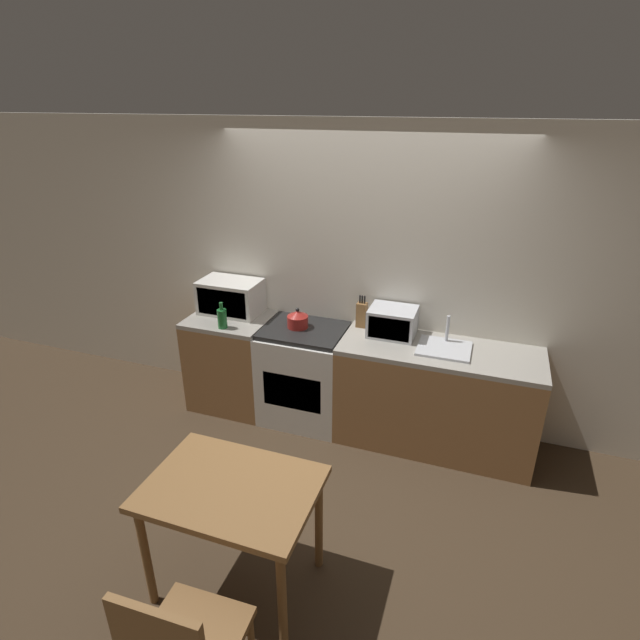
{
  "coord_description": "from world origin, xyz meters",
  "views": [
    {
      "loc": [
        1.0,
        -2.97,
        2.73
      ],
      "look_at": [
        -0.26,
        0.58,
        1.05
      ],
      "focal_mm": 28.0,
      "sensor_mm": 36.0,
      "label": 1
    }
  ],
  "objects_px": {
    "bottle": "(222,318)",
    "stove_range": "(305,374)",
    "microwave": "(231,297)",
    "kettle": "(298,319)",
    "dining_table": "(232,500)",
    "toaster_oven": "(392,322)"
  },
  "relations": [
    {
      "from": "microwave",
      "to": "dining_table",
      "type": "relative_size",
      "value": 0.58
    },
    {
      "from": "toaster_oven",
      "to": "dining_table",
      "type": "bearing_deg",
      "value": -104.45
    },
    {
      "from": "microwave",
      "to": "toaster_oven",
      "type": "xyz_separation_m",
      "value": [
        1.51,
        0.02,
        -0.04
      ]
    },
    {
      "from": "microwave",
      "to": "dining_table",
      "type": "xyz_separation_m",
      "value": [
        1.02,
        -1.89,
        -0.4
      ]
    },
    {
      "from": "kettle",
      "to": "microwave",
      "type": "bearing_deg",
      "value": 171.95
    },
    {
      "from": "microwave",
      "to": "bottle",
      "type": "height_order",
      "value": "microwave"
    },
    {
      "from": "kettle",
      "to": "microwave",
      "type": "relative_size",
      "value": 0.33
    },
    {
      "from": "microwave",
      "to": "kettle",
      "type": "bearing_deg",
      "value": -8.05
    },
    {
      "from": "toaster_oven",
      "to": "dining_table",
      "type": "height_order",
      "value": "toaster_oven"
    },
    {
      "from": "bottle",
      "to": "stove_range",
      "type": "bearing_deg",
      "value": 17.81
    },
    {
      "from": "kettle",
      "to": "dining_table",
      "type": "height_order",
      "value": "kettle"
    },
    {
      "from": "toaster_oven",
      "to": "dining_table",
      "type": "relative_size",
      "value": 0.4
    },
    {
      "from": "kettle",
      "to": "bottle",
      "type": "distance_m",
      "value": 0.65
    },
    {
      "from": "stove_range",
      "to": "kettle",
      "type": "distance_m",
      "value": 0.53
    },
    {
      "from": "stove_range",
      "to": "dining_table",
      "type": "bearing_deg",
      "value": -81.98
    },
    {
      "from": "stove_range",
      "to": "kettle",
      "type": "height_order",
      "value": "kettle"
    },
    {
      "from": "microwave",
      "to": "bottle",
      "type": "distance_m",
      "value": 0.35
    },
    {
      "from": "stove_range",
      "to": "dining_table",
      "type": "xyz_separation_m",
      "value": [
        0.25,
        -1.78,
        0.21
      ]
    },
    {
      "from": "microwave",
      "to": "bottle",
      "type": "bearing_deg",
      "value": -74.24
    },
    {
      "from": "stove_range",
      "to": "toaster_oven",
      "type": "xyz_separation_m",
      "value": [
        0.74,
        0.13,
        0.57
      ]
    },
    {
      "from": "stove_range",
      "to": "kettle",
      "type": "relative_size",
      "value": 4.92
    },
    {
      "from": "stove_range",
      "to": "bottle",
      "type": "distance_m",
      "value": 0.89
    }
  ]
}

